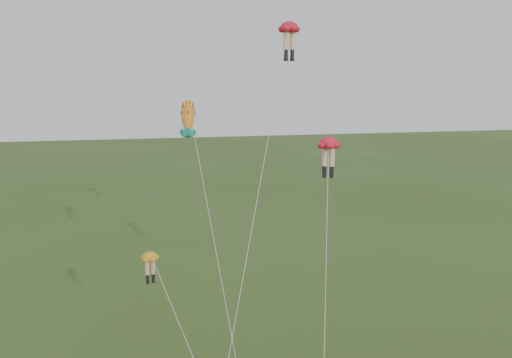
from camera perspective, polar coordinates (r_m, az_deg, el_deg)
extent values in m
ellipsoid|color=red|center=(37.21, 3.36, 14.94)|extent=(1.65, 1.65, 0.72)
cylinder|color=#E0B284|center=(37.05, 3.03, 13.64)|extent=(0.32, 0.32, 1.10)
cylinder|color=black|center=(37.01, 3.02, 12.37)|extent=(0.25, 0.25, 0.55)
cube|color=black|center=(37.00, 3.01, 11.82)|extent=(0.23, 0.34, 0.16)
cylinder|color=#E0B284|center=(37.25, 3.65, 13.62)|extent=(0.32, 0.32, 1.10)
cylinder|color=black|center=(37.20, 3.64, 12.35)|extent=(0.25, 0.25, 0.55)
cube|color=black|center=(37.19, 3.63, 11.80)|extent=(0.23, 0.34, 0.16)
cylinder|color=silver|center=(31.49, 0.00, -2.73)|extent=(7.13, 11.24, 21.03)
ellipsoid|color=red|center=(32.03, 7.28, 3.61)|extent=(1.83, 1.83, 0.67)
cylinder|color=#E0B284|center=(32.15, 6.88, 2.22)|extent=(0.30, 0.30, 1.03)
cylinder|color=black|center=(32.26, 6.85, 0.86)|extent=(0.23, 0.23, 0.52)
cube|color=black|center=(32.32, 6.84, 0.27)|extent=(0.29, 0.34, 0.15)
cylinder|color=#E0B284|center=(32.10, 7.61, 2.19)|extent=(0.30, 0.30, 1.03)
cylinder|color=black|center=(32.21, 7.58, 0.82)|extent=(0.23, 0.23, 0.52)
cube|color=black|center=(32.26, 7.56, 0.24)|extent=(0.29, 0.34, 0.15)
cylinder|color=silver|center=(29.92, 6.99, -10.24)|extent=(2.72, 7.01, 14.27)
ellipsoid|color=orange|center=(30.67, -10.59, -7.61)|extent=(1.20, 1.20, 0.50)
cylinder|color=#E0B284|center=(30.82, -10.83, -8.70)|extent=(0.22, 0.22, 0.77)
cylinder|color=black|center=(31.00, -10.79, -9.70)|extent=(0.17, 0.17, 0.38)
cube|color=black|center=(31.09, -10.78, -10.13)|extent=(0.17, 0.24, 0.11)
cylinder|color=#E0B284|center=(30.90, -10.27, -8.63)|extent=(0.22, 0.22, 0.77)
cylinder|color=black|center=(31.08, -10.24, -9.63)|extent=(0.17, 0.17, 0.38)
cube|color=black|center=(31.16, -10.23, -10.06)|extent=(0.17, 0.24, 0.11)
cylinder|color=silver|center=(29.37, -6.55, -16.76)|extent=(3.37, 6.37, 8.51)
ellipsoid|color=yellow|center=(36.29, -6.81, 6.32)|extent=(1.27, 2.65, 2.34)
sphere|color=yellow|center=(36.29, -6.81, 6.32)|extent=(1.08, 1.39, 1.27)
cone|color=#138162|center=(36.29, -6.81, 6.32)|extent=(0.87, 1.27, 1.22)
cone|color=#138162|center=(36.29, -6.81, 6.32)|extent=(0.87, 1.27, 1.22)
cone|color=#138162|center=(36.29, -6.81, 6.32)|extent=(0.49, 0.71, 0.68)
cone|color=#138162|center=(36.29, -6.81, 6.32)|extent=(0.49, 0.71, 0.68)
cone|color=red|center=(36.29, -6.81, 6.32)|extent=(0.53, 0.72, 0.67)
cylinder|color=silver|center=(32.25, -4.06, -7.83)|extent=(1.40, 11.33, 15.18)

